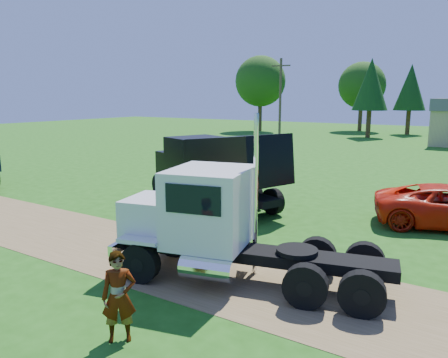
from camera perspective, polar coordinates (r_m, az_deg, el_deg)
The scene contains 6 objects.
ground at distance 13.14m, azimuth -4.19°, elevation -11.26°, with size 140.00×140.00×0.00m, color #1F5512.
dirt_track at distance 13.14m, azimuth -4.19°, elevation -11.24°, with size 120.00×4.20×0.01m, color brown.
white_semi_tractor at distance 11.92m, azimuth -1.48°, elevation -5.76°, with size 7.60×4.00×4.49m.
black_dump_truck at distance 19.56m, azimuth -0.94°, elevation 1.94°, with size 8.15×4.93×3.49m.
spectator_a at distance 9.34m, azimuth -13.57°, elevation -14.74°, with size 0.69×0.45×1.89m, color #999999.
spectator_b at distance 22.84m, azimuth 1.54°, elevation 0.86°, with size 0.97×0.75×1.99m, color #999999.
Camera 1 is at (7.37, -9.70, 4.92)m, focal length 35.00 mm.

